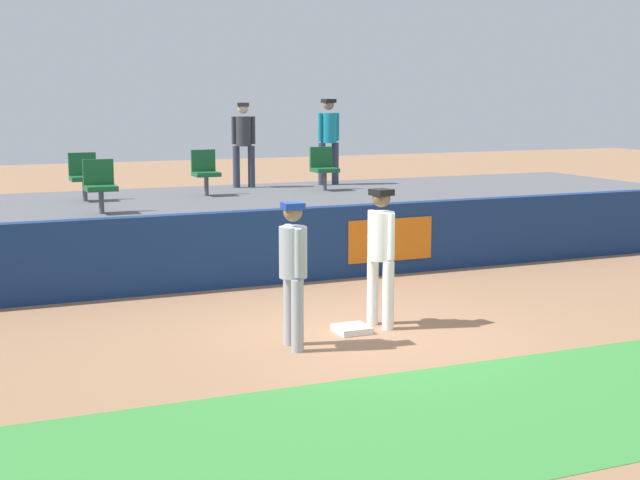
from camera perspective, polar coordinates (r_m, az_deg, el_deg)
ground_plane at (r=10.92m, az=2.92°, el=-6.08°), size 60.00×60.00×0.00m
grass_foreground_strip at (r=8.55m, az=11.52°, el=-10.61°), size 18.00×2.80×0.01m
first_base at (r=11.04m, az=2.05°, el=-5.69°), size 0.40×0.40×0.08m
player_fielder_home at (r=11.14m, az=3.88°, el=-0.50°), size 0.39×0.56×1.74m
player_runner_visitor at (r=10.15m, az=-1.72°, el=-1.58°), size 0.34×0.47×1.69m
field_wall at (r=13.79m, az=-3.07°, el=-0.42°), size 18.00×0.26×1.15m
bleacher_platform at (r=16.20m, az=-6.23°, el=0.78°), size 18.00×4.80×1.04m
seat_back_left at (r=16.24m, az=-14.81°, el=4.08°), size 0.48×0.44×0.84m
seat_back_right at (r=17.49m, az=0.21°, el=4.73°), size 0.46×0.44×0.84m
seat_front_left at (r=14.47m, az=-13.83°, el=3.53°), size 0.47×0.44×0.84m
seat_back_center at (r=16.70m, az=-7.32°, el=4.44°), size 0.45×0.44×0.84m
spectator_hooded at (r=18.56m, az=0.55°, el=6.68°), size 0.49×0.36×1.76m
spectator_capped at (r=18.05m, az=-4.89°, el=6.45°), size 0.46×0.39×1.69m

